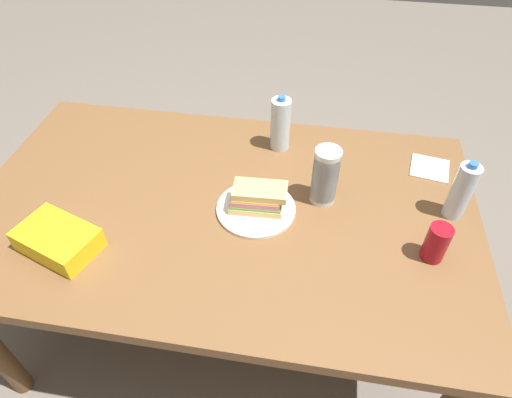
{
  "coord_description": "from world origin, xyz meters",
  "views": [
    {
      "loc": [
        0.28,
        -0.99,
        1.75
      ],
      "look_at": [
        0.11,
        -0.01,
        0.77
      ],
      "focal_mm": 30.76,
      "sensor_mm": 36.0,
      "label": 1
    }
  ],
  "objects_px": {
    "dining_table": "(224,221)",
    "soda_can_red": "(436,243)",
    "plastic_cup_stack": "(325,176)",
    "sandwich": "(257,198)",
    "paper_plate": "(256,209)",
    "chip_bag": "(58,240)",
    "water_bottle_tall": "(280,124)",
    "water_bottle_spare": "(461,191)"
  },
  "relations": [
    {
      "from": "dining_table",
      "to": "soda_can_red",
      "type": "distance_m",
      "value": 0.68
    },
    {
      "from": "plastic_cup_stack",
      "to": "sandwich",
      "type": "bearing_deg",
      "value": -157.41
    },
    {
      "from": "sandwich",
      "to": "soda_can_red",
      "type": "distance_m",
      "value": 0.55
    },
    {
      "from": "dining_table",
      "to": "paper_plate",
      "type": "relative_size",
      "value": 6.47
    },
    {
      "from": "chip_bag",
      "to": "water_bottle_tall",
      "type": "distance_m",
      "value": 0.84
    },
    {
      "from": "paper_plate",
      "to": "water_bottle_spare",
      "type": "distance_m",
      "value": 0.64
    },
    {
      "from": "chip_bag",
      "to": "water_bottle_tall",
      "type": "xyz_separation_m",
      "value": [
        0.58,
        0.6,
        0.07
      ]
    },
    {
      "from": "water_bottle_spare",
      "to": "plastic_cup_stack",
      "type": "bearing_deg",
      "value": 179.97
    },
    {
      "from": "water_bottle_tall",
      "to": "paper_plate",
      "type": "bearing_deg",
      "value": -95.33
    },
    {
      "from": "soda_can_red",
      "to": "plastic_cup_stack",
      "type": "relative_size",
      "value": 0.6
    },
    {
      "from": "chip_bag",
      "to": "water_bottle_spare",
      "type": "relative_size",
      "value": 1.08
    },
    {
      "from": "dining_table",
      "to": "sandwich",
      "type": "relative_size",
      "value": 8.95
    },
    {
      "from": "dining_table",
      "to": "paper_plate",
      "type": "bearing_deg",
      "value": -3.63
    },
    {
      "from": "chip_bag",
      "to": "water_bottle_tall",
      "type": "relative_size",
      "value": 1.06
    },
    {
      "from": "sandwich",
      "to": "water_bottle_spare",
      "type": "bearing_deg",
      "value": 7.79
    },
    {
      "from": "soda_can_red",
      "to": "chip_bag",
      "type": "xyz_separation_m",
      "value": [
        -1.09,
        -0.15,
        -0.03
      ]
    },
    {
      "from": "dining_table",
      "to": "chip_bag",
      "type": "relative_size",
      "value": 7.23
    },
    {
      "from": "water_bottle_tall",
      "to": "soda_can_red",
      "type": "bearing_deg",
      "value": -41.79
    },
    {
      "from": "soda_can_red",
      "to": "chip_bag",
      "type": "relative_size",
      "value": 0.53
    },
    {
      "from": "paper_plate",
      "to": "soda_can_red",
      "type": "relative_size",
      "value": 2.11
    },
    {
      "from": "paper_plate",
      "to": "water_bottle_spare",
      "type": "height_order",
      "value": "water_bottle_spare"
    },
    {
      "from": "water_bottle_tall",
      "to": "water_bottle_spare",
      "type": "height_order",
      "value": "water_bottle_tall"
    },
    {
      "from": "sandwich",
      "to": "water_bottle_tall",
      "type": "height_order",
      "value": "water_bottle_tall"
    },
    {
      "from": "chip_bag",
      "to": "water_bottle_spare",
      "type": "distance_m",
      "value": 1.23
    },
    {
      "from": "paper_plate",
      "to": "sandwich",
      "type": "height_order",
      "value": "sandwich"
    },
    {
      "from": "paper_plate",
      "to": "chip_bag",
      "type": "distance_m",
      "value": 0.61
    },
    {
      "from": "dining_table",
      "to": "water_bottle_spare",
      "type": "bearing_deg",
      "value": 6.17
    },
    {
      "from": "dining_table",
      "to": "paper_plate",
      "type": "xyz_separation_m",
      "value": [
        0.11,
        -0.01,
        0.09
      ]
    },
    {
      "from": "sandwich",
      "to": "soda_can_red",
      "type": "bearing_deg",
      "value": -11.2
    },
    {
      "from": "paper_plate",
      "to": "chip_bag",
      "type": "bearing_deg",
      "value": -155.63
    },
    {
      "from": "paper_plate",
      "to": "soda_can_red",
      "type": "height_order",
      "value": "soda_can_red"
    },
    {
      "from": "chip_bag",
      "to": "plastic_cup_stack",
      "type": "height_order",
      "value": "plastic_cup_stack"
    },
    {
      "from": "paper_plate",
      "to": "chip_bag",
      "type": "height_order",
      "value": "chip_bag"
    },
    {
      "from": "chip_bag",
      "to": "plastic_cup_stack",
      "type": "relative_size",
      "value": 1.13
    },
    {
      "from": "dining_table",
      "to": "water_bottle_spare",
      "type": "relative_size",
      "value": 7.84
    },
    {
      "from": "paper_plate",
      "to": "water_bottle_spare",
      "type": "xyz_separation_m",
      "value": [
        0.63,
        0.09,
        0.09
      ]
    },
    {
      "from": "paper_plate",
      "to": "water_bottle_tall",
      "type": "distance_m",
      "value": 0.36
    },
    {
      "from": "sandwich",
      "to": "chip_bag",
      "type": "relative_size",
      "value": 0.81
    },
    {
      "from": "dining_table",
      "to": "paper_plate",
      "type": "distance_m",
      "value": 0.14
    },
    {
      "from": "soda_can_red",
      "to": "water_bottle_spare",
      "type": "height_order",
      "value": "water_bottle_spare"
    },
    {
      "from": "sandwich",
      "to": "plastic_cup_stack",
      "type": "height_order",
      "value": "plastic_cup_stack"
    },
    {
      "from": "dining_table",
      "to": "plastic_cup_stack",
      "type": "distance_m",
      "value": 0.38
    }
  ]
}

